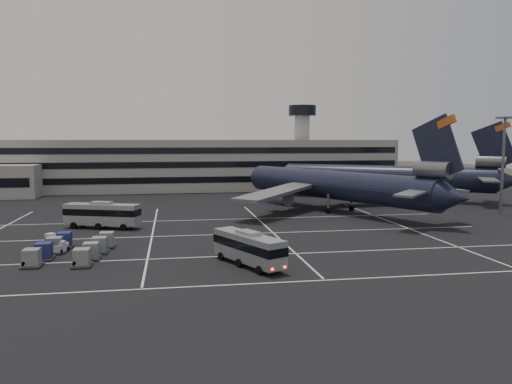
# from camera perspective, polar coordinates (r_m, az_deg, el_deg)

# --- Properties ---
(ground) EXTENTS (260.00, 260.00, 0.00)m
(ground) POSITION_cam_1_polar(r_m,az_deg,el_deg) (70.44, -7.03, -5.55)
(ground) COLOR black
(ground) RESTS_ON ground
(lane_markings) EXTENTS (90.00, 55.62, 0.01)m
(lane_markings) POSITION_cam_1_polar(r_m,az_deg,el_deg) (71.19, -6.29, -5.41)
(lane_markings) COLOR silver
(lane_markings) RESTS_ON ground
(terminal) EXTENTS (125.00, 26.00, 24.00)m
(terminal) POSITION_cam_1_polar(r_m,az_deg,el_deg) (140.28, -9.61, 3.01)
(terminal) COLOR gray
(terminal) RESTS_ON ground
(hills) EXTENTS (352.00, 180.00, 44.00)m
(hills) POSITION_cam_1_polar(r_m,az_deg,el_deg) (241.29, -4.58, -0.23)
(hills) COLOR #38332B
(hills) RESTS_ON ground
(lightpole_right) EXTENTS (2.40, 2.40, 18.28)m
(lightpole_right) POSITION_cam_1_polar(r_m,az_deg,el_deg) (103.80, 26.44, 4.14)
(lightpole_right) COLOR slate
(lightpole_right) RESTS_ON ground
(trijet_main) EXTENTS (43.03, 53.95, 18.08)m
(trijet_main) POSITION_cam_1_polar(r_m,az_deg,el_deg) (98.79, 9.01, 0.82)
(trijet_main) COLOR black
(trijet_main) RESTS_ON ground
(trijet_far) EXTENTS (50.71, 37.95, 18.08)m
(trijet_far) POSITION_cam_1_polar(r_m,az_deg,el_deg) (121.20, 14.91, 1.72)
(trijet_far) COLOR black
(trijet_far) RESTS_ON ground
(bus_near) EXTENTS (7.10, 11.14, 3.92)m
(bus_near) POSITION_cam_1_polar(r_m,az_deg,el_deg) (55.96, -0.87, -6.28)
(bus_near) COLOR gray
(bus_near) RESTS_ON ground
(bus_far) EXTENTS (12.32, 6.80, 4.27)m
(bus_far) POSITION_cam_1_polar(r_m,az_deg,el_deg) (82.96, -17.18, -2.39)
(bus_far) COLOR gray
(bus_far) RESTS_ON ground
(tug_a) EXTENTS (2.05, 2.75, 1.59)m
(tug_a) POSITION_cam_1_polar(r_m,az_deg,el_deg) (66.99, -21.60, -5.92)
(tug_a) COLOR silver
(tug_a) RESTS_ON ground
(tug_b) EXTENTS (2.43, 2.27, 1.35)m
(tug_b) POSITION_cam_1_polar(r_m,az_deg,el_deg) (73.96, -22.08, -4.92)
(tug_b) COLOR silver
(tug_b) RESTS_ON ground
(uld_cluster) EXTENTS (9.34, 13.33, 2.04)m
(uld_cluster) POSITION_cam_1_polar(r_m,az_deg,el_deg) (64.42, -20.24, -6.07)
(uld_cluster) COLOR #2D2D30
(uld_cluster) RESTS_ON ground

